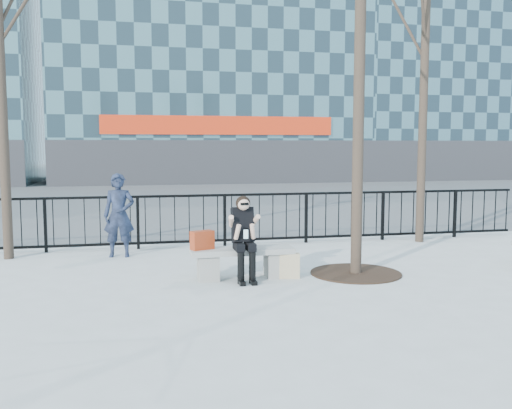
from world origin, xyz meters
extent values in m
plane|color=#9FA09A|center=(0.00, 0.00, 0.00)|extent=(120.00, 120.00, 0.00)
cube|color=#474747|center=(0.00, 15.00, 0.00)|extent=(60.00, 23.00, 0.01)
cube|color=black|center=(0.00, 3.00, 1.08)|extent=(14.00, 0.05, 0.05)
cube|color=black|center=(0.00, 3.00, 0.12)|extent=(14.00, 0.05, 0.05)
cube|color=#2D2D30|center=(3.00, 21.96, 1.20)|extent=(18.00, 0.08, 2.40)
cube|color=#B9260C|center=(3.00, 21.90, 3.20)|extent=(12.60, 0.12, 1.00)
cube|color=slate|center=(20.00, 27.00, 10.00)|extent=(16.00, 10.00, 20.00)
cube|color=#2D2D30|center=(20.00, 21.96, 1.20)|extent=(16.00, 0.08, 2.40)
cylinder|color=black|center=(1.90, -0.10, 3.75)|extent=(0.18, 0.18, 7.50)
cylinder|color=black|center=(-4.00, 2.50, 3.25)|extent=(0.18, 0.18, 6.50)
cylinder|color=black|center=(4.50, 2.60, 3.50)|extent=(0.18, 0.18, 7.00)
cylinder|color=black|center=(1.90, -0.10, 0.01)|extent=(1.50, 1.50, 0.02)
cube|color=gray|center=(-0.55, 0.00, 0.20)|extent=(0.32, 0.38, 0.40)
cube|color=gray|center=(0.55, 0.00, 0.20)|extent=(0.32, 0.38, 0.40)
cube|color=gray|center=(0.00, 0.00, 0.45)|extent=(1.65, 0.46, 0.09)
cube|color=#992F12|center=(-0.64, 0.02, 0.64)|extent=(0.39, 0.29, 0.29)
cube|color=beige|center=(0.70, -0.14, 0.20)|extent=(0.45, 0.25, 0.40)
imported|color=black|center=(-1.96, 2.25, 0.80)|extent=(0.62, 0.44, 1.60)
camera|label=1|loc=(-1.69, -8.82, 2.13)|focal=40.00mm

